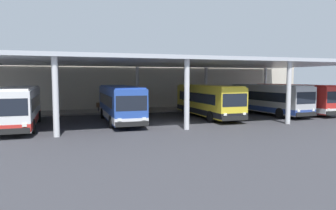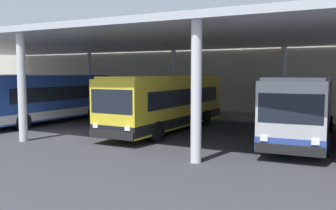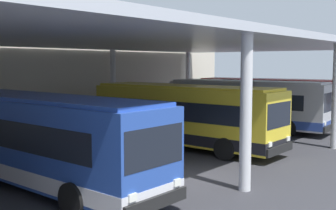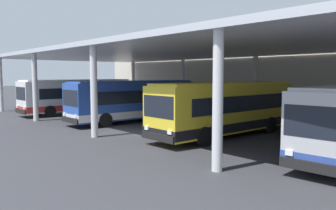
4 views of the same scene
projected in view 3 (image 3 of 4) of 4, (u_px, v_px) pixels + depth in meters
name	position (u px, v px, depth m)	size (l,w,h in m)	color
ground_plane	(185.00, 178.00, 16.03)	(200.00, 200.00, 0.00)	#333338
platform_kerb	(13.00, 140.00, 23.37)	(42.00, 4.50, 0.18)	gray
canopy_shelter	(86.00, 40.00, 18.96)	(40.00, 17.00, 5.55)	silver
bus_second_bay	(42.00, 140.00, 14.74)	(2.85, 10.57, 3.17)	#284CA8
bus_middle_bay	(183.00, 115.00, 21.78)	(2.78, 10.55, 3.17)	yellow
bus_far_bay	(246.00, 104.00, 27.70)	(3.20, 10.67, 3.17)	#B7B7BC
bus_departing	(269.00, 100.00, 30.54)	(3.30, 10.69, 3.17)	red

